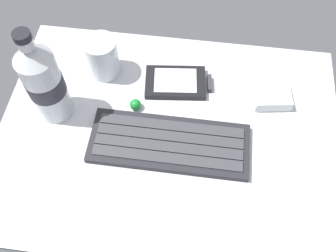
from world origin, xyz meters
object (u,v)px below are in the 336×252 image
(water_bottle, at_px, (44,82))
(trackball_mouse, at_px, (135,105))
(charger_block, at_px, (272,97))
(juice_cup, at_px, (103,58))
(handheld_device, at_px, (179,83))
(keyboard, at_px, (169,143))

(water_bottle, xyz_separation_m, trackball_mouse, (0.15, 0.02, -0.08))
(charger_block, distance_m, trackball_mouse, 0.27)
(juice_cup, height_order, water_bottle, water_bottle)
(handheld_device, xyz_separation_m, charger_block, (0.18, -0.01, 0.00))
(juice_cup, bearing_deg, trackball_mouse, -46.43)
(water_bottle, xyz_separation_m, charger_block, (0.41, 0.08, -0.08))
(water_bottle, height_order, trackball_mouse, water_bottle)
(keyboard, xyz_separation_m, juice_cup, (-0.15, 0.16, 0.03))
(charger_block, bearing_deg, keyboard, -145.93)
(handheld_device, height_order, water_bottle, water_bottle)
(juice_cup, height_order, trackball_mouse, juice_cup)
(handheld_device, relative_size, charger_block, 1.90)
(juice_cup, bearing_deg, keyboard, -45.39)
(water_bottle, relative_size, trackball_mouse, 9.45)
(water_bottle, distance_m, trackball_mouse, 0.17)
(keyboard, distance_m, juice_cup, 0.22)
(juice_cup, distance_m, charger_block, 0.34)
(handheld_device, bearing_deg, juice_cup, 173.82)
(keyboard, distance_m, charger_block, 0.22)
(handheld_device, distance_m, juice_cup, 0.16)
(juice_cup, bearing_deg, charger_block, -5.03)
(handheld_device, xyz_separation_m, water_bottle, (-0.23, -0.09, 0.08))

